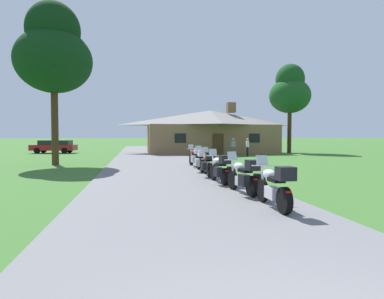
{
  "coord_description": "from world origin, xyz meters",
  "views": [
    {
      "loc": [
        -1.39,
        -1.82,
        1.9
      ],
      "look_at": [
        2.38,
        20.67,
        0.95
      ],
      "focal_mm": 31.09,
      "sensor_mm": 36.0,
      "label": 1
    }
  ],
  "objects_px": {
    "tree_right_of_lodge": "(290,91)",
    "motorcycle_red_farthest_in_row": "(196,157)",
    "bystander_gray_shirt_near_lodge": "(233,146)",
    "bystander_white_shirt_beside_signpost": "(247,146)",
    "parked_red_suv_far_left": "(54,146)",
    "motorcycle_silver_fifth_in_row": "(201,161)",
    "motorcycle_white_second_in_row": "(245,177)",
    "tree_left_near": "(54,52)",
    "motorcycle_white_nearest_to_camera": "(275,187)",
    "motorcycle_white_third_in_row": "(221,169)",
    "motorcycle_orange_fourth_in_row": "(208,164)"
  },
  "relations": [
    {
      "from": "tree_right_of_lodge",
      "to": "motorcycle_red_farthest_in_row",
      "type": "bearing_deg",
      "value": -131.01
    },
    {
      "from": "bystander_gray_shirt_near_lodge",
      "to": "tree_right_of_lodge",
      "type": "relative_size",
      "value": 0.17
    },
    {
      "from": "tree_right_of_lodge",
      "to": "bystander_white_shirt_beside_signpost",
      "type": "bearing_deg",
      "value": -141.16
    },
    {
      "from": "parked_red_suv_far_left",
      "to": "motorcycle_silver_fifth_in_row",
      "type": "bearing_deg",
      "value": -142.91
    },
    {
      "from": "motorcycle_white_second_in_row",
      "to": "tree_right_of_lodge",
      "type": "xyz_separation_m",
      "value": [
        13.46,
        24.76,
        6.23
      ]
    },
    {
      "from": "bystander_white_shirt_beside_signpost",
      "to": "parked_red_suv_far_left",
      "type": "bearing_deg",
      "value": -108.41
    },
    {
      "from": "bystander_gray_shirt_near_lodge",
      "to": "tree_right_of_lodge",
      "type": "distance_m",
      "value": 11.02
    },
    {
      "from": "bystander_white_shirt_beside_signpost",
      "to": "tree_right_of_lodge",
      "type": "distance_m",
      "value": 10.47
    },
    {
      "from": "motorcycle_silver_fifth_in_row",
      "to": "tree_left_near",
      "type": "height_order",
      "value": "tree_left_near"
    },
    {
      "from": "bystander_white_shirt_beside_signpost",
      "to": "tree_left_near",
      "type": "height_order",
      "value": "tree_left_near"
    },
    {
      "from": "bystander_gray_shirt_near_lodge",
      "to": "tree_left_near",
      "type": "xyz_separation_m",
      "value": [
        -14.11,
        -7.11,
        6.32
      ]
    },
    {
      "from": "motorcycle_white_nearest_to_camera",
      "to": "motorcycle_white_third_in_row",
      "type": "height_order",
      "value": "same"
    },
    {
      "from": "bystander_gray_shirt_near_lodge",
      "to": "tree_right_of_lodge",
      "type": "xyz_separation_m",
      "value": [
        7.93,
        4.89,
        5.89
      ]
    },
    {
      "from": "parked_red_suv_far_left",
      "to": "motorcycle_orange_fourth_in_row",
      "type": "bearing_deg",
      "value": -145.33
    },
    {
      "from": "motorcycle_white_nearest_to_camera",
      "to": "motorcycle_red_farthest_in_row",
      "type": "distance_m",
      "value": 11.5
    },
    {
      "from": "motorcycle_white_third_in_row",
      "to": "tree_left_near",
      "type": "relative_size",
      "value": 0.2
    },
    {
      "from": "motorcycle_silver_fifth_in_row",
      "to": "bystander_white_shirt_beside_signpost",
      "type": "distance_m",
      "value": 14.25
    },
    {
      "from": "bystander_white_shirt_beside_signpost",
      "to": "parked_red_suv_far_left",
      "type": "distance_m",
      "value": 20.74
    },
    {
      "from": "motorcycle_white_nearest_to_camera",
      "to": "bystander_white_shirt_beside_signpost",
      "type": "distance_m",
      "value": 22.49
    },
    {
      "from": "motorcycle_red_farthest_in_row",
      "to": "motorcycle_white_second_in_row",
      "type": "bearing_deg",
      "value": -96.43
    },
    {
      "from": "motorcycle_white_second_in_row",
      "to": "bystander_white_shirt_beside_signpost",
      "type": "relative_size",
      "value": 1.25
    },
    {
      "from": "motorcycle_red_farthest_in_row",
      "to": "bystander_white_shirt_beside_signpost",
      "type": "bearing_deg",
      "value": 50.39
    },
    {
      "from": "motorcycle_white_second_in_row",
      "to": "bystander_gray_shirt_near_lodge",
      "type": "bearing_deg",
      "value": 66.98
    },
    {
      "from": "motorcycle_red_farthest_in_row",
      "to": "tree_left_near",
      "type": "xyz_separation_m",
      "value": [
        -8.66,
        3.39,
        6.66
      ]
    },
    {
      "from": "motorcycle_silver_fifth_in_row",
      "to": "tree_left_near",
      "type": "relative_size",
      "value": 0.2
    },
    {
      "from": "bystander_gray_shirt_near_lodge",
      "to": "motorcycle_orange_fourth_in_row",
      "type": "bearing_deg",
      "value": -100.64
    },
    {
      "from": "motorcycle_silver_fifth_in_row",
      "to": "motorcycle_red_farthest_in_row",
      "type": "bearing_deg",
      "value": 89.12
    },
    {
      "from": "motorcycle_white_second_in_row",
      "to": "motorcycle_red_farthest_in_row",
      "type": "distance_m",
      "value": 9.38
    },
    {
      "from": "motorcycle_white_second_in_row",
      "to": "tree_left_near",
      "type": "bearing_deg",
      "value": 116.44
    },
    {
      "from": "tree_left_near",
      "to": "motorcycle_red_farthest_in_row",
      "type": "bearing_deg",
      "value": -21.35
    },
    {
      "from": "motorcycle_white_nearest_to_camera",
      "to": "motorcycle_white_second_in_row",
      "type": "xyz_separation_m",
      "value": [
        -0.06,
        2.13,
        -0.01
      ]
    },
    {
      "from": "motorcycle_orange_fourth_in_row",
      "to": "tree_right_of_lodge",
      "type": "xyz_separation_m",
      "value": [
        13.61,
        20.02,
        6.23
      ]
    },
    {
      "from": "motorcycle_silver_fifth_in_row",
      "to": "motorcycle_red_farthest_in_row",
      "type": "relative_size",
      "value": 1.0
    },
    {
      "from": "motorcycle_white_third_in_row",
      "to": "motorcycle_orange_fourth_in_row",
      "type": "distance_m",
      "value": 2.33
    },
    {
      "from": "motorcycle_white_nearest_to_camera",
      "to": "motorcycle_white_second_in_row",
      "type": "distance_m",
      "value": 2.13
    },
    {
      "from": "tree_left_near",
      "to": "tree_right_of_lodge",
      "type": "relative_size",
      "value": 1.06
    },
    {
      "from": "motorcycle_red_farthest_in_row",
      "to": "tree_right_of_lodge",
      "type": "xyz_separation_m",
      "value": [
        13.38,
        15.39,
        6.23
      ]
    },
    {
      "from": "motorcycle_white_nearest_to_camera",
      "to": "motorcycle_orange_fourth_in_row",
      "type": "bearing_deg",
      "value": 92.77
    },
    {
      "from": "motorcycle_white_second_in_row",
      "to": "motorcycle_silver_fifth_in_row",
      "type": "height_order",
      "value": "same"
    },
    {
      "from": "bystander_white_shirt_beside_signpost",
      "to": "parked_red_suv_far_left",
      "type": "xyz_separation_m",
      "value": [
        -18.88,
        8.6,
        -0.15
      ]
    },
    {
      "from": "motorcycle_red_farthest_in_row",
      "to": "bystander_white_shirt_beside_signpost",
      "type": "height_order",
      "value": "bystander_white_shirt_beside_signpost"
    },
    {
      "from": "motorcycle_white_nearest_to_camera",
      "to": "motorcycle_red_farthest_in_row",
      "type": "bearing_deg",
      "value": 90.88
    },
    {
      "from": "motorcycle_white_nearest_to_camera",
      "to": "tree_right_of_lodge",
      "type": "distance_m",
      "value": 30.68
    },
    {
      "from": "bystander_white_shirt_beside_signpost",
      "to": "tree_right_of_lodge",
      "type": "bearing_deg",
      "value": 134.92
    },
    {
      "from": "bystander_gray_shirt_near_lodge",
      "to": "parked_red_suv_far_left",
      "type": "xyz_separation_m",
      "value": [
        -17.68,
        8.07,
        -0.17
      ]
    },
    {
      "from": "motorcycle_white_third_in_row",
      "to": "parked_red_suv_far_left",
      "type": "xyz_separation_m",
      "value": [
        -11.98,
        25.52,
        0.17
      ]
    },
    {
      "from": "motorcycle_white_third_in_row",
      "to": "tree_left_near",
      "type": "xyz_separation_m",
      "value": [
        -8.41,
        10.35,
        6.66
      ]
    },
    {
      "from": "motorcycle_orange_fourth_in_row",
      "to": "motorcycle_red_farthest_in_row",
      "type": "bearing_deg",
      "value": 90.42
    },
    {
      "from": "motorcycle_silver_fifth_in_row",
      "to": "bystander_gray_shirt_near_lodge",
      "type": "relative_size",
      "value": 1.24
    },
    {
      "from": "motorcycle_white_second_in_row",
      "to": "motorcycle_white_third_in_row",
      "type": "xyz_separation_m",
      "value": [
        -0.17,
        2.42,
        0.0
      ]
    }
  ]
}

